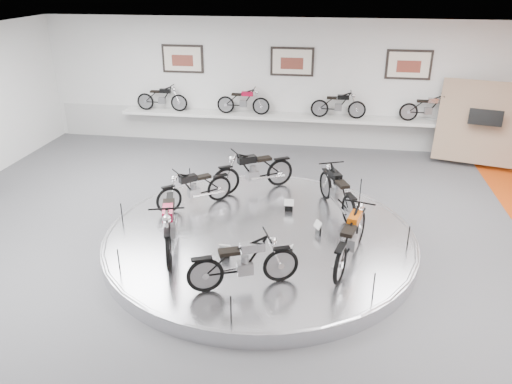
% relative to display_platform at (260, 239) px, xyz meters
% --- Properties ---
extents(floor, '(16.00, 16.00, 0.00)m').
position_rel_display_platform_xyz_m(floor, '(0.00, -0.30, -0.15)').
color(floor, '#4D4D50').
rests_on(floor, ground).
extents(ceiling, '(16.00, 16.00, 0.00)m').
position_rel_display_platform_xyz_m(ceiling, '(0.00, -0.30, 3.85)').
color(ceiling, white).
rests_on(ceiling, wall_back).
extents(wall_back, '(16.00, 0.00, 16.00)m').
position_rel_display_platform_xyz_m(wall_back, '(0.00, 6.70, 1.85)').
color(wall_back, silver).
rests_on(wall_back, floor).
extents(dado_band, '(15.68, 0.04, 1.10)m').
position_rel_display_platform_xyz_m(dado_band, '(0.00, 6.68, 0.40)').
color(dado_band, '#BCBCBA').
rests_on(dado_band, floor).
extents(display_platform, '(6.40, 6.40, 0.30)m').
position_rel_display_platform_xyz_m(display_platform, '(0.00, 0.00, 0.00)').
color(display_platform, silver).
rests_on(display_platform, floor).
extents(platform_rim, '(6.40, 6.40, 0.10)m').
position_rel_display_platform_xyz_m(platform_rim, '(0.00, 0.00, 0.12)').
color(platform_rim, '#B2B2BA').
rests_on(platform_rim, display_platform).
extents(shelf, '(11.00, 0.55, 0.10)m').
position_rel_display_platform_xyz_m(shelf, '(0.00, 6.40, 0.85)').
color(shelf, silver).
rests_on(shelf, wall_back).
extents(poster_left, '(1.35, 0.06, 0.88)m').
position_rel_display_platform_xyz_m(poster_left, '(-3.50, 6.66, 2.55)').
color(poster_left, silver).
rests_on(poster_left, wall_back).
extents(poster_center, '(1.35, 0.06, 0.88)m').
position_rel_display_platform_xyz_m(poster_center, '(0.00, 6.66, 2.55)').
color(poster_center, silver).
rests_on(poster_center, wall_back).
extents(poster_right, '(1.35, 0.06, 0.88)m').
position_rel_display_platform_xyz_m(poster_right, '(3.50, 6.66, 2.55)').
color(poster_right, silver).
rests_on(poster_right, wall_back).
extents(display_panel, '(2.56, 1.52, 2.30)m').
position_rel_display_platform_xyz_m(display_panel, '(5.60, 5.80, 1.10)').
color(display_panel, '#8F735B').
rests_on(display_panel, floor).
extents(shelf_bike_a, '(1.22, 0.43, 0.73)m').
position_rel_display_platform_xyz_m(shelf_bike_a, '(-4.20, 6.40, 1.27)').
color(shelf_bike_a, black).
rests_on(shelf_bike_a, shelf).
extents(shelf_bike_b, '(1.22, 0.43, 0.73)m').
position_rel_display_platform_xyz_m(shelf_bike_b, '(-1.50, 6.40, 1.27)').
color(shelf_bike_b, maroon).
rests_on(shelf_bike_b, shelf).
extents(shelf_bike_c, '(1.22, 0.43, 0.73)m').
position_rel_display_platform_xyz_m(shelf_bike_c, '(1.50, 6.40, 1.27)').
color(shelf_bike_c, black).
rests_on(shelf_bike_c, shelf).
extents(shelf_bike_d, '(1.22, 0.43, 0.73)m').
position_rel_display_platform_xyz_m(shelf_bike_d, '(4.20, 6.40, 1.27)').
color(shelf_bike_d, '#9F9FA3').
rests_on(shelf_bike_d, shelf).
extents(bike_a, '(1.23, 1.84, 1.02)m').
position_rel_display_platform_xyz_m(bike_a, '(1.55, 1.28, 0.66)').
color(bike_a, black).
rests_on(bike_a, display_platform).
extents(bike_b, '(1.86, 1.51, 1.06)m').
position_rel_display_platform_xyz_m(bike_b, '(-0.48, 2.13, 0.68)').
color(bike_b, black).
rests_on(bike_b, display_platform).
extents(bike_c, '(1.57, 1.45, 0.93)m').
position_rel_display_platform_xyz_m(bike_c, '(-1.65, 1.01, 0.61)').
color(bike_c, black).
rests_on(bike_c, display_platform).
extents(bike_d, '(1.17, 2.00, 1.11)m').
position_rel_display_platform_xyz_m(bike_d, '(-1.62, -0.91, 0.71)').
color(bike_d, maroon).
rests_on(bike_d, display_platform).
extents(bike_e, '(1.75, 1.18, 0.97)m').
position_rel_display_platform_xyz_m(bike_e, '(0.02, -1.95, 0.64)').
color(bike_e, '#9F9FA3').
rests_on(bike_e, display_platform).
extents(bike_f, '(1.09, 1.91, 1.06)m').
position_rel_display_platform_xyz_m(bike_f, '(1.82, -0.88, 0.68)').
color(bike_f, '#BC4D09').
rests_on(bike_f, display_platform).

